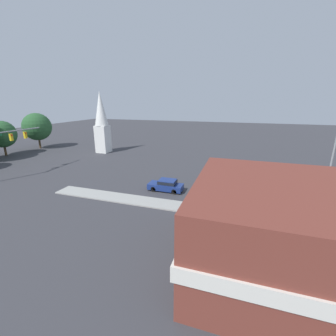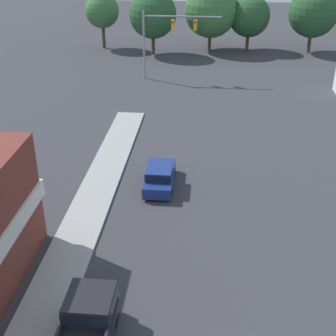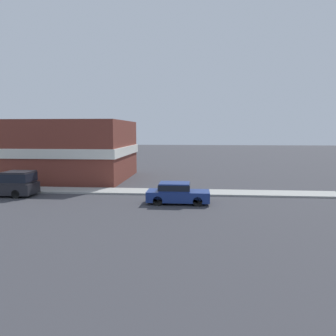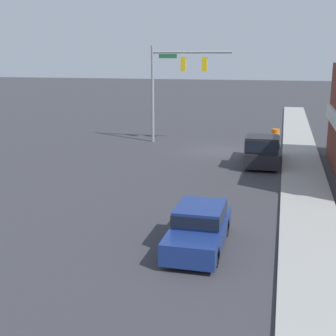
% 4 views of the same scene
% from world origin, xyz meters
% --- Properties ---
extents(ground_plane, '(200.00, 200.00, 0.00)m').
position_xyz_m(ground_plane, '(0.00, 0.00, 0.00)').
color(ground_plane, '#38383D').
extents(sidewalk_curb, '(2.40, 60.00, 0.14)m').
position_xyz_m(sidewalk_curb, '(-5.70, 0.00, 0.07)').
color(sidewalk_curb, '#9E9E99').
rests_on(sidewalk_curb, ground).
extents(far_signal_assembly, '(8.33, 0.49, 7.24)m').
position_xyz_m(far_signal_assembly, '(-3.36, 41.01, 5.29)').
color(far_signal_assembly, gray).
rests_on(far_signal_assembly, ground).
extents(car_lead, '(1.78, 4.40, 1.49)m').
position_xyz_m(car_lead, '(-1.74, 17.16, 0.77)').
color(car_lead, black).
rests_on(car_lead, ground).
extents(pickup_truck_parked, '(2.01, 5.27, 1.97)m').
position_xyz_m(pickup_truck_parked, '(-3.29, 3.73, 0.96)').
color(pickup_truck_parked, black).
rests_on(pickup_truck_parked, ground).
extents(corner_brick_building, '(11.41, 12.07, 6.19)m').
position_xyz_m(corner_brick_building, '(-12.96, 5.27, 3.09)').
color(corner_brick_building, brown).
rests_on(corner_brick_building, ground).
extents(church_steeple, '(2.87, 2.87, 13.09)m').
position_xyz_m(church_steeple, '(15.40, 37.63, 6.85)').
color(church_steeple, white).
rests_on(church_steeple, ground).
extents(backdrop_tree_right_mid, '(5.47, 5.47, 7.21)m').
position_xyz_m(backdrop_tree_right_mid, '(6.22, 55.47, 4.47)').
color(backdrop_tree_right_mid, '#4C3823').
rests_on(backdrop_tree_right_mid, ground).
extents(backdrop_tree_right_far, '(6.40, 6.40, 8.37)m').
position_xyz_m(backdrop_tree_right_far, '(14.34, 54.80, 5.16)').
color(backdrop_tree_right_far, '#4C3823').
rests_on(backdrop_tree_right_far, ground).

